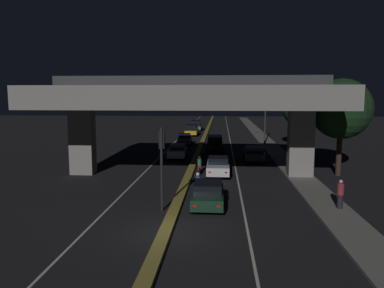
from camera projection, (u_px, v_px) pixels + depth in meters
ground_plane at (166, 233)px, 17.37m from camera, size 200.00×200.00×0.00m
lane_line_left_inner at (176, 141)px, 52.27m from camera, size 0.12×126.00×0.00m
lane_line_right_inner at (230, 142)px, 51.68m from camera, size 0.12×126.00×0.00m
median_divider at (203, 141)px, 51.96m from camera, size 0.60×126.00×0.20m
sidewalk_right at (273, 149)px, 44.38m from camera, size 2.14×126.00×0.13m
elevated_overpass at (189, 99)px, 29.08m from camera, size 21.65×13.13×7.87m
traffic_light_left_of_median at (162, 154)px, 20.36m from camera, size 0.30×0.49×4.62m
street_lamp at (263, 107)px, 47.75m from camera, size 2.61×0.32×8.19m
car_dark_green_lead at (208, 194)px, 21.40m from camera, size 1.91×4.33×1.46m
car_white_second at (218, 166)px, 29.96m from camera, size 1.90×4.72×1.46m
car_black_third at (254, 153)px, 36.27m from camera, size 2.17×4.39×1.45m
car_black_fourth at (215, 143)px, 42.17m from camera, size 2.00×4.24×1.83m
car_silver_lead_oncoming at (177, 151)px, 37.75m from camera, size 1.99×4.14×1.44m
car_grey_second_oncoming at (185, 139)px, 48.17m from camera, size 1.98×4.18×1.47m
car_taxi_yellow_third_oncoming at (192, 130)px, 59.21m from camera, size 2.12×4.09×1.76m
car_grey_fourth_oncoming at (196, 125)px, 67.65m from camera, size 2.12×4.40×1.89m
motorcycle_white_filtering_near at (198, 184)px, 24.51m from camera, size 0.33×1.79×1.35m
motorcycle_red_filtering_mid at (199, 166)px, 30.51m from camera, size 0.34×1.87×1.45m
motorcycle_blue_filtering_far at (203, 152)px, 38.35m from camera, size 0.33×1.90×1.39m
pedestrian_on_sidewalk at (340, 194)px, 20.60m from camera, size 0.38×0.38×1.62m
roadside_tree_kerbside_near at (341, 109)px, 29.23m from camera, size 4.74×4.74×7.67m
roadside_tree_kerbside_mid at (298, 110)px, 44.97m from camera, size 3.81×3.81×6.59m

